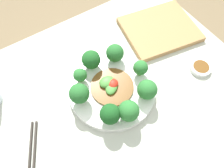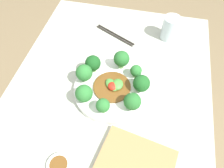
# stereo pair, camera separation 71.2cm
# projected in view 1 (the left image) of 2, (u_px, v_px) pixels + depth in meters

# --- Properties ---
(ground_plane) EXTENTS (8.00, 8.00, 0.00)m
(ground_plane) POSITION_uv_depth(u_px,v_px,m) (110.00, 152.00, 1.35)
(ground_plane) COLOR #7F6B4C
(table) EXTENTS (0.94, 0.73, 0.77)m
(table) POSITION_uv_depth(u_px,v_px,m) (109.00, 134.00, 1.01)
(table) COLOR #B7BCAD
(table) RESTS_ON ground_plane
(plate) EXTENTS (0.27, 0.27, 0.02)m
(plate) POSITION_uv_depth(u_px,v_px,m) (112.00, 89.00, 0.68)
(plate) COLOR white
(plate) RESTS_ON table
(broccoli_north) EXTENTS (0.06, 0.06, 0.07)m
(broccoli_north) POSITION_uv_depth(u_px,v_px,m) (129.00, 111.00, 0.59)
(broccoli_north) COLOR #89B76B
(broccoli_north) RESTS_ON plate
(broccoli_northwest) EXTENTS (0.06, 0.06, 0.07)m
(broccoli_northwest) POSITION_uv_depth(u_px,v_px,m) (147.00, 90.00, 0.62)
(broccoli_northwest) COLOR #7AAD5B
(broccoli_northwest) RESTS_ON plate
(broccoli_south) EXTENTS (0.06, 0.06, 0.07)m
(broccoli_south) POSITION_uv_depth(u_px,v_px,m) (91.00, 60.00, 0.68)
(broccoli_south) COLOR #7AAD5B
(broccoli_south) RESTS_ON plate
(broccoli_southeast) EXTENTS (0.04, 0.04, 0.05)m
(broccoli_southeast) POSITION_uv_depth(u_px,v_px,m) (80.00, 75.00, 0.65)
(broccoli_southeast) COLOR #7AAD5B
(broccoli_southeast) RESTS_ON plate
(broccoli_southwest) EXTENTS (0.06, 0.06, 0.07)m
(broccoli_southwest) POSITION_uv_depth(u_px,v_px,m) (115.00, 53.00, 0.69)
(broccoli_southwest) COLOR #70A356
(broccoli_southwest) RESTS_ON plate
(broccoli_east) EXTENTS (0.06, 0.06, 0.07)m
(broccoli_east) POSITION_uv_depth(u_px,v_px,m) (79.00, 94.00, 0.61)
(broccoli_east) COLOR #70A356
(broccoli_east) RESTS_ON plate
(broccoli_northeast) EXTENTS (0.06, 0.06, 0.07)m
(broccoli_northeast) POSITION_uv_depth(u_px,v_px,m) (110.00, 114.00, 0.58)
(broccoli_northeast) COLOR #70A356
(broccoli_northeast) RESTS_ON plate
(broccoli_west) EXTENTS (0.05, 0.05, 0.06)m
(broccoli_west) POSITION_uv_depth(u_px,v_px,m) (141.00, 68.00, 0.66)
(broccoli_west) COLOR #70A356
(broccoli_west) RESTS_ON plate
(stirfry_center) EXTENTS (0.13, 0.13, 0.02)m
(stirfry_center) POSITION_uv_depth(u_px,v_px,m) (111.00, 85.00, 0.66)
(stirfry_center) COLOR brown
(stirfry_center) RESTS_ON plate
(chopsticks) EXTENTS (0.11, 0.19, 0.01)m
(chopsticks) POSITION_uv_depth(u_px,v_px,m) (32.00, 157.00, 0.59)
(chopsticks) COLOR #2D2823
(chopsticks) RESTS_ON table
(sauce_dish) EXTENTS (0.07, 0.07, 0.02)m
(sauce_dish) POSITION_uv_depth(u_px,v_px,m) (201.00, 68.00, 0.72)
(sauce_dish) COLOR white
(sauce_dish) RESTS_ON table
(cutting_board) EXTENTS (0.29, 0.26, 0.02)m
(cutting_board) POSITION_uv_depth(u_px,v_px,m) (160.00, 29.00, 0.81)
(cutting_board) COLOR #AD7F4C
(cutting_board) RESTS_ON table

